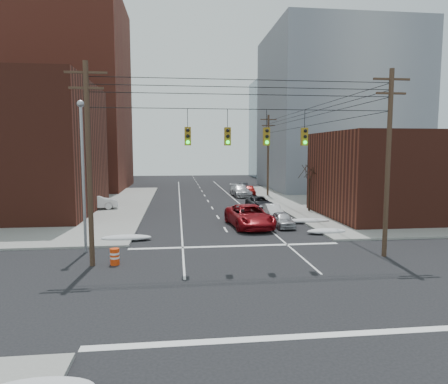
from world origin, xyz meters
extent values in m
plane|color=black|center=(0.00, 0.00, 0.00)|extent=(160.00, 160.00, 0.00)
cube|color=gray|center=(27.00, 27.00, 0.07)|extent=(40.00, 40.00, 0.15)
cube|color=brown|center=(-24.00, 48.00, 15.00)|extent=(24.00, 20.00, 30.00)
cube|color=#532318|center=(-26.00, 74.00, 6.00)|extent=(22.00, 18.00, 12.00)
cube|color=gray|center=(22.00, 44.00, 12.50)|extent=(22.00, 20.00, 25.00)
cube|color=gray|center=(24.00, 70.00, 11.00)|extent=(20.00, 18.00, 22.00)
cube|color=#532318|center=(18.00, 16.00, 4.00)|extent=(16.00, 12.00, 8.00)
cylinder|color=#473323|center=(-8.50, 3.00, 5.50)|extent=(0.28, 0.28, 11.00)
cube|color=#473323|center=(-8.50, 3.00, 10.40)|extent=(2.20, 0.12, 0.12)
cube|color=#473323|center=(-8.50, 3.00, 9.60)|extent=(1.80, 0.12, 0.12)
cylinder|color=#473323|center=(8.50, 3.00, 5.50)|extent=(0.28, 0.28, 11.00)
cube|color=#473323|center=(8.50, 3.00, 10.40)|extent=(2.20, 0.12, 0.12)
cube|color=#473323|center=(8.50, 3.00, 9.60)|extent=(1.80, 0.12, 0.12)
cylinder|color=#473323|center=(8.50, 34.00, 5.50)|extent=(0.28, 0.28, 11.00)
cube|color=#473323|center=(8.50, 34.00, 10.40)|extent=(2.20, 0.12, 0.12)
cube|color=#473323|center=(8.50, 34.00, 9.60)|extent=(1.80, 0.12, 0.12)
cylinder|color=black|center=(0.00, 3.00, 8.60)|extent=(17.00, 0.04, 0.04)
cylinder|color=black|center=(-3.20, 3.00, 8.10)|extent=(0.03, 0.03, 1.00)
cube|color=olive|center=(-3.20, 3.00, 7.10)|extent=(0.35, 0.30, 1.00)
sphere|color=black|center=(-3.20, 2.83, 7.42)|extent=(0.20, 0.20, 0.20)
sphere|color=black|center=(-3.20, 2.83, 7.10)|extent=(0.20, 0.20, 0.20)
sphere|color=#0CE526|center=(-3.20, 2.83, 6.78)|extent=(0.20, 0.20, 0.20)
cylinder|color=black|center=(-1.00, 3.00, 8.10)|extent=(0.03, 0.03, 1.00)
cube|color=olive|center=(-1.00, 3.00, 7.10)|extent=(0.35, 0.30, 1.00)
sphere|color=black|center=(-1.00, 2.83, 7.42)|extent=(0.20, 0.20, 0.20)
sphere|color=black|center=(-1.00, 2.83, 7.10)|extent=(0.20, 0.20, 0.20)
sphere|color=#0CE526|center=(-1.00, 2.83, 6.78)|extent=(0.20, 0.20, 0.20)
cylinder|color=black|center=(1.20, 3.00, 8.10)|extent=(0.03, 0.03, 1.00)
cube|color=olive|center=(1.20, 3.00, 7.10)|extent=(0.35, 0.30, 1.00)
sphere|color=black|center=(1.20, 2.83, 7.42)|extent=(0.20, 0.20, 0.20)
sphere|color=black|center=(1.20, 2.83, 7.10)|extent=(0.20, 0.20, 0.20)
sphere|color=#0CE526|center=(1.20, 2.83, 6.78)|extent=(0.20, 0.20, 0.20)
cylinder|color=black|center=(3.40, 3.00, 8.10)|extent=(0.03, 0.03, 1.00)
cube|color=olive|center=(3.40, 3.00, 7.10)|extent=(0.35, 0.30, 1.00)
sphere|color=black|center=(3.40, 2.83, 7.42)|extent=(0.20, 0.20, 0.20)
sphere|color=black|center=(3.40, 2.83, 7.10)|extent=(0.20, 0.20, 0.20)
sphere|color=#0CE526|center=(3.40, 2.83, 6.78)|extent=(0.20, 0.20, 0.20)
cylinder|color=gray|center=(-9.50, 6.00, 4.50)|extent=(0.18, 0.18, 9.00)
sphere|color=gray|center=(-9.50, 6.00, 9.10)|extent=(0.44, 0.44, 0.44)
cylinder|color=black|center=(9.60, 20.00, 1.75)|extent=(0.20, 0.20, 3.50)
cylinder|color=black|center=(9.98, 20.12, 4.07)|extent=(0.27, 0.82, 1.19)
cylinder|color=black|center=(9.82, 20.57, 4.16)|extent=(1.17, 0.54, 1.38)
cylinder|color=black|center=(9.17, 20.74, 4.19)|extent=(1.44, 1.00, 1.48)
cylinder|color=black|center=(9.20, 20.06, 4.07)|extent=(0.17, 0.84, 1.19)
cylinder|color=black|center=(9.15, 19.58, 4.16)|extent=(0.82, 0.99, 1.40)
cylinder|color=black|center=(9.66, 19.15, 4.19)|extent=(1.74, 0.21, 1.43)
cylinder|color=black|center=(9.93, 19.77, 4.07)|extent=(0.48, 0.73, 1.20)
ellipsoid|color=silver|center=(-7.40, 9.00, 0.21)|extent=(3.50, 1.08, 0.42)
ellipsoid|color=silver|center=(7.40, 9.50, 0.21)|extent=(3.00, 1.08, 0.42)
ellipsoid|color=silver|center=(7.40, 14.00, 0.21)|extent=(4.00, 1.08, 0.42)
imported|color=maroon|center=(2.08, 12.90, 0.91)|extent=(3.62, 6.81, 1.82)
imported|color=#B1B0B5|center=(4.80, 12.55, 0.62)|extent=(1.54, 3.68, 1.24)
imported|color=white|center=(5.15, 17.22, 0.62)|extent=(1.43, 3.78, 1.23)
imported|color=black|center=(4.97, 22.55, 0.68)|extent=(2.46, 4.99, 1.36)
imported|color=#B9B8BD|center=(4.80, 34.33, 0.79)|extent=(2.66, 5.61, 1.58)
imported|color=#9B100E|center=(6.40, 36.37, 0.67)|extent=(1.94, 4.07, 1.34)
imported|color=black|center=(6.31, 41.21, 0.65)|extent=(1.86, 4.06, 1.29)
imported|color=white|center=(-12.43, 23.53, 0.93)|extent=(4.99, 2.75, 1.56)
imported|color=#AAA9AE|center=(-14.92, 23.17, 0.82)|extent=(5.29, 3.69, 1.34)
imported|color=black|center=(-18.57, 21.97, 0.82)|extent=(4.98, 3.23, 1.34)
imported|color=#B1B1B6|center=(-17.81, 25.91, 0.76)|extent=(3.87, 2.60, 1.22)
cylinder|color=red|center=(-7.30, 3.05, 0.46)|extent=(0.63, 0.63, 0.92)
cylinder|color=white|center=(-7.30, 3.05, 0.64)|extent=(0.64, 0.64, 0.11)
cylinder|color=white|center=(-7.30, 3.05, 0.41)|extent=(0.64, 0.64, 0.11)
camera|label=1|loc=(-3.82, -19.13, 6.37)|focal=32.00mm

